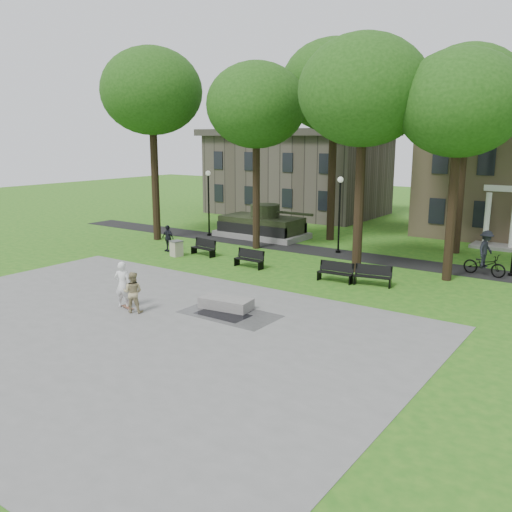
# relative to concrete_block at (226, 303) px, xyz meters

# --- Properties ---
(ground) EXTENTS (120.00, 120.00, 0.00)m
(ground) POSITION_rel_concrete_block_xyz_m (-1.82, 0.65, -0.24)
(ground) COLOR #246016
(ground) RESTS_ON ground
(plaza) EXTENTS (22.00, 16.00, 0.02)m
(plaza) POSITION_rel_concrete_block_xyz_m (-1.82, -4.35, -0.23)
(plaza) COLOR gray
(plaza) RESTS_ON ground
(footpath) EXTENTS (44.00, 2.60, 0.01)m
(footpath) POSITION_rel_concrete_block_xyz_m (-1.82, 12.65, -0.24)
(footpath) COLOR black
(footpath) RESTS_ON ground
(building_left) EXTENTS (15.00, 10.00, 7.20)m
(building_left) POSITION_rel_concrete_block_xyz_m (-12.82, 27.15, 3.35)
(building_left) COLOR #4C443D
(building_left) RESTS_ON ground
(tree_0) EXTENTS (6.80, 6.80, 12.97)m
(tree_0) POSITION_rel_concrete_block_xyz_m (-13.82, 9.65, 9.78)
(tree_0) COLOR black
(tree_0) RESTS_ON ground
(tree_1) EXTENTS (6.20, 6.20, 11.63)m
(tree_1) POSITION_rel_concrete_block_xyz_m (-6.32, 11.15, 8.71)
(tree_1) COLOR black
(tree_1) RESTS_ON ground
(tree_2) EXTENTS (6.60, 6.60, 12.16)m
(tree_2) POSITION_rel_concrete_block_xyz_m (1.68, 9.15, 9.07)
(tree_2) COLOR black
(tree_2) RESTS_ON ground
(tree_3) EXTENTS (6.00, 6.00, 11.19)m
(tree_3) POSITION_rel_concrete_block_xyz_m (6.18, 10.15, 8.35)
(tree_3) COLOR black
(tree_3) RESTS_ON ground
(tree_4) EXTENTS (7.20, 7.20, 13.50)m
(tree_4) POSITION_rel_concrete_block_xyz_m (-3.82, 16.65, 10.15)
(tree_4) COLOR black
(tree_4) RESTS_ON ground
(tree_5) EXTENTS (6.40, 6.40, 12.44)m
(tree_5) POSITION_rel_concrete_block_xyz_m (4.68, 17.15, 9.42)
(tree_5) COLOR black
(tree_5) RESTS_ON ground
(lamp_left) EXTENTS (0.36, 0.36, 4.73)m
(lamp_left) POSITION_rel_concrete_block_xyz_m (-11.82, 12.95, 2.55)
(lamp_left) COLOR black
(lamp_left) RESTS_ON ground
(lamp_mid) EXTENTS (0.36, 0.36, 4.73)m
(lamp_mid) POSITION_rel_concrete_block_xyz_m (-1.32, 12.95, 2.55)
(lamp_mid) COLOR black
(lamp_mid) RESTS_ON ground
(tank_monument) EXTENTS (7.45, 3.40, 2.40)m
(tank_monument) POSITION_rel_concrete_block_xyz_m (-8.27, 14.65, 0.61)
(tank_monument) COLOR gray
(tank_monument) RESTS_ON ground
(puddle) EXTENTS (2.20, 1.20, 0.00)m
(puddle) POSITION_rel_concrete_block_xyz_m (0.39, -0.70, -0.22)
(puddle) COLOR black
(puddle) RESTS_ON plaza
(concrete_block) EXTENTS (2.31, 1.29, 0.45)m
(concrete_block) POSITION_rel_concrete_block_xyz_m (0.00, 0.00, 0.00)
(concrete_block) COLOR gray
(concrete_block) RESTS_ON plaza
(skateboard) EXTENTS (0.81, 0.39, 0.07)m
(skateboard) POSITION_rel_concrete_block_xyz_m (-3.37, -2.41, -0.19)
(skateboard) COLOR brown
(skateboard) RESTS_ON plaza
(skateboarder) EXTENTS (0.85, 0.72, 1.99)m
(skateboarder) POSITION_rel_concrete_block_xyz_m (-3.63, -2.38, 0.77)
(skateboarder) COLOR white
(skateboarder) RESTS_ON plaza
(friend_watching) EXTENTS (1.03, 0.95, 1.70)m
(friend_watching) POSITION_rel_concrete_block_xyz_m (-2.81, -2.58, 0.62)
(friend_watching) COLOR tan
(friend_watching) RESTS_ON plaza
(pedestrian_walker) EXTENTS (1.01, 0.47, 1.68)m
(pedestrian_walker) POSITION_rel_concrete_block_xyz_m (-10.32, 7.15, 0.60)
(pedestrian_walker) COLOR black
(pedestrian_walker) RESTS_ON ground
(cyclist) EXTENTS (2.30, 1.35, 2.38)m
(cyclist) POSITION_rel_concrete_block_xyz_m (7.50, 12.21, 0.72)
(cyclist) COLOR black
(cyclist) RESTS_ON ground
(park_bench_0) EXTENTS (1.85, 0.78, 1.00)m
(park_bench_0) POSITION_rel_concrete_block_xyz_m (-7.67, 7.54, 0.28)
(park_bench_0) COLOR black
(park_bench_0) RESTS_ON ground
(park_bench_1) EXTENTS (1.82, 0.61, 1.00)m
(park_bench_1) POSITION_rel_concrete_block_xyz_m (-3.56, 6.62, 0.28)
(park_bench_1) COLOR black
(park_bench_1) RESTS_ON ground
(park_bench_2) EXTENTS (1.82, 0.64, 1.00)m
(park_bench_2) POSITION_rel_concrete_block_xyz_m (1.74, 6.63, 0.28)
(park_bench_2) COLOR black
(park_bench_2) RESTS_ON ground
(park_bench_3) EXTENTS (1.85, 0.88, 1.00)m
(park_bench_3) POSITION_rel_concrete_block_xyz_m (3.56, 7.03, 0.28)
(park_bench_3) COLOR black
(park_bench_3) RESTS_ON ground
(trash_bin) EXTENTS (0.78, 0.78, 0.96)m
(trash_bin) POSITION_rel_concrete_block_xyz_m (-8.87, 6.38, 0.24)
(trash_bin) COLOR #BBB09A
(trash_bin) RESTS_ON ground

